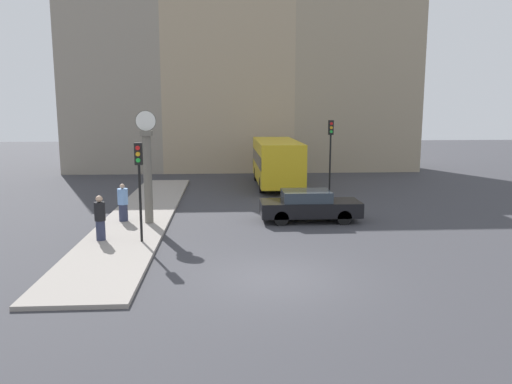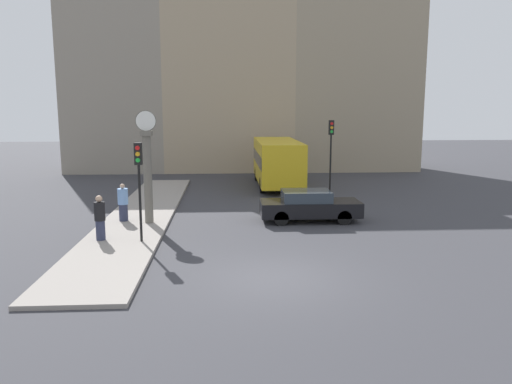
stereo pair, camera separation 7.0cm
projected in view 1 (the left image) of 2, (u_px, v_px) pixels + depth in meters
ground_plane at (276, 278)px, 14.20m from camera, size 120.00×120.00×0.00m
sidewalk_corner at (141, 215)px, 22.26m from camera, size 2.78×21.03×0.12m
building_row at (245, 77)px, 38.15m from camera, size 26.56×5.00×15.86m
sedan_car at (309, 206)px, 21.24m from camera, size 4.23×1.72×1.32m
bus_distant at (277, 160)px, 30.64m from camera, size 2.49×7.93×2.82m
traffic_light_near at (139, 171)px, 17.21m from camera, size 0.26×0.24×3.48m
traffic_light_far at (331, 143)px, 26.12m from camera, size 0.26×0.24×4.15m
street_clock at (147, 169)px, 20.15m from camera, size 0.84×0.44×4.57m
pedestrian_black_jacket at (100, 218)px, 17.68m from camera, size 0.38×0.38×1.61m
pedestrian_blue_stripe at (123, 203)px, 20.70m from camera, size 0.43×0.43×1.56m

